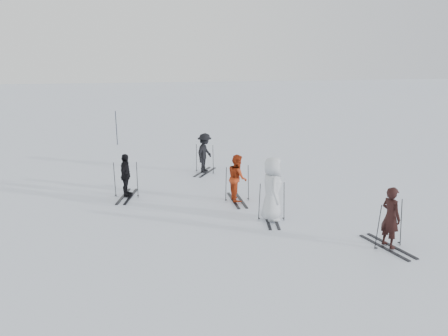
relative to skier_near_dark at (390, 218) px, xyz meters
The scene contains 12 objects.
ground 5.28m from the skier_near_dark, 131.19° to the left, with size 120.00×120.00×0.00m, color silver.
skier_near_dark is the anchor object (origin of this frame).
skier_red 5.29m from the skier_near_dark, 125.85° to the left, with size 0.77×0.60×1.58m, color #A63112.
skier_grey 3.42m from the skier_near_dark, 135.75° to the left, with size 0.94×0.61×1.92m, color silver.
skier_uphill_left 8.68m from the skier_near_dark, 141.75° to the left, with size 0.88×0.37×1.51m, color black.
skier_uphill_far 8.84m from the skier_near_dark, 114.62° to the left, with size 1.06×0.61×1.64m, color black.
skis_near_dark 0.16m from the skier_near_dark, 90.00° to the right, with size 0.93×1.76×1.29m, color black, non-canonical shape.
skis_red 5.29m from the skier_near_dark, 125.85° to the left, with size 0.92×1.73×1.26m, color black, non-canonical shape.
skis_grey 3.42m from the skier_near_dark, 135.75° to the left, with size 0.88×1.65×1.21m, color black, non-canonical shape.
skis_uphill_left 8.68m from the skier_near_dark, 141.75° to the left, with size 0.94×1.78×1.30m, color black, non-canonical shape.
skis_uphill_far 8.85m from the skier_near_dark, 114.62° to the left, with size 0.90×1.70×1.24m, color black, non-canonical shape.
piste_marker 16.38m from the skier_near_dark, 117.70° to the left, with size 0.04×0.04×1.85m, color black.
Camera 1 is at (-2.63, -13.43, 4.94)m, focal length 35.00 mm.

